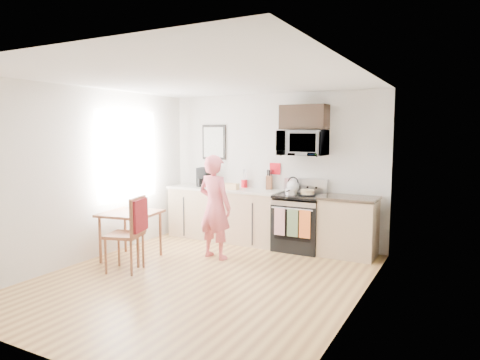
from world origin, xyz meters
The scene contains 28 objects.
floor centered at (0.00, 0.00, 0.00)m, with size 4.60×4.60×0.00m, color #916138.
back_wall centered at (0.00, 2.30, 1.30)m, with size 4.00×0.04×2.60m, color beige.
front_wall centered at (0.00, -2.30, 1.30)m, with size 4.00×0.04×2.60m, color beige.
left_wall centered at (-2.00, 0.00, 1.30)m, with size 0.04×4.60×2.60m, color beige.
right_wall centered at (2.00, 0.00, 1.30)m, with size 0.04×4.60×2.60m, color beige.
ceiling centered at (0.00, 0.00, 2.60)m, with size 4.00×4.60×0.04m, color silver.
window centered at (-1.96, 0.80, 1.55)m, with size 0.06×1.40×1.50m.
cabinet_left centered at (-0.80, 2.00, 0.45)m, with size 2.10×0.60×0.90m, color tan.
countertop_left centered at (-0.80, 2.00, 0.92)m, with size 2.14×0.64×0.04m, color beige.
cabinet_right centered at (1.43, 2.00, 0.45)m, with size 0.84×0.60×0.90m, color tan.
countertop_right centered at (1.43, 2.00, 0.92)m, with size 0.88×0.64×0.04m, color black.
range centered at (0.63, 1.98, 0.44)m, with size 0.76×0.70×1.16m.
microwave centered at (0.63, 2.08, 1.76)m, with size 0.76×0.51×0.42m, color #B2B2B7.
upper_cabinet centered at (0.63, 2.12, 2.18)m, with size 0.76×0.35×0.40m, color black.
wall_art centered at (-1.20, 2.28, 1.75)m, with size 0.50×0.04×0.65m.
wall_trivet centered at (0.05, 2.28, 1.30)m, with size 0.20×0.02×0.20m, color #A30E18.
person centered at (-0.36, 0.92, 0.80)m, with size 0.58×0.38×1.60m, color #DE3D52.
dining_table centered at (-1.45, 0.25, 0.65)m, with size 0.78×0.78×0.73m.
chair centered at (-0.99, -0.17, 0.68)m, with size 0.59×0.55×1.05m.
knife_block centered at (-0.03, 2.22, 1.06)m, with size 0.11×0.15×0.24m, color brown.
utensil_crock centered at (-0.53, 2.22, 1.07)m, with size 0.11×0.11×0.34m.
fruit_bowl centered at (-1.14, 2.05, 0.98)m, with size 0.25×0.25×0.09m.
milk_carton centered at (-1.24, 2.12, 1.07)m, with size 0.10×0.10×0.26m, color tan.
coffee_maker centered at (-1.28, 2.02, 1.10)m, with size 0.22×0.30×0.35m.
bread_bag centered at (-0.62, 1.88, 0.99)m, with size 0.29×0.13×0.11m, color tan.
cake centered at (0.77, 1.95, 0.97)m, with size 0.27×0.27×0.09m.
kettle centered at (0.46, 2.11, 1.04)m, with size 0.21×0.21×0.27m.
pot centered at (0.53, 1.84, 0.97)m, with size 0.19×0.32×0.09m.
Camera 1 is at (3.03, -4.58, 1.93)m, focal length 32.00 mm.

